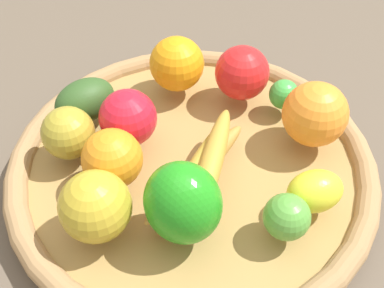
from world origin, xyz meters
The scene contains 15 objects.
ground_plane centered at (0.00, 0.00, 0.00)m, with size 2.40×2.40×0.00m, color brown.
basket centered at (0.00, 0.00, 0.02)m, with size 0.47×0.47×0.04m.
banana_bunch centered at (0.05, 0.00, 0.07)m, with size 0.19×0.15×0.05m.
orange_1 centered at (-0.14, 0.00, 0.08)m, with size 0.08×0.08×0.08m, color orange.
lime_0 centered at (-0.07, 0.14, 0.06)m, with size 0.04×0.04×0.04m, color green.
apple_2 centered at (-0.04, -0.07, 0.08)m, with size 0.07×0.07×0.07m, color red.
orange_2 centered at (0.02, -0.10, 0.08)m, with size 0.07×0.07×0.07m, color orange.
bell_pepper centered at (0.11, -0.03, 0.09)m, with size 0.08×0.08×0.10m, color #20931B.
lemon_0 centered at (0.10, 0.12, 0.07)m, with size 0.07×0.05×0.05m, color yellow.
lime_1 centered at (0.13, 0.08, 0.07)m, with size 0.05×0.05×0.05m, color #539D38.
orange_0 centered at (-0.01, 0.16, 0.08)m, with size 0.08×0.08×0.08m, color orange.
apple_3 centered at (0.09, -0.12, 0.08)m, with size 0.08×0.08×0.08m, color gold.
avocado centered at (-0.09, -0.13, 0.07)m, with size 0.08×0.06×0.06m, color #2E5121.
apple_1 centered at (-0.11, 0.09, 0.08)m, with size 0.08×0.08×0.08m, color red.
apple_0 centered at (-0.03, -0.15, 0.08)m, with size 0.07×0.07×0.07m, color #A4942C.
Camera 1 is at (0.40, -0.06, 0.49)m, focal length 44.56 mm.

